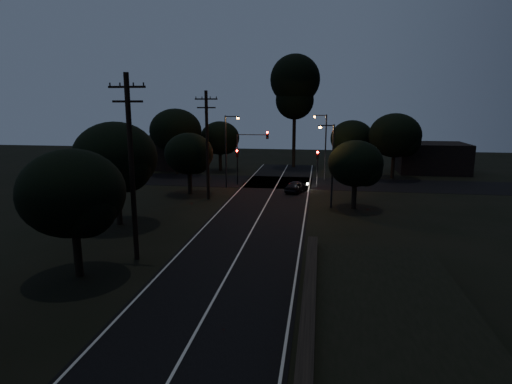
% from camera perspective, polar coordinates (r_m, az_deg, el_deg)
% --- Properties ---
extents(road_surface, '(60.00, 70.00, 0.03)m').
position_cam_1_polar(road_surface, '(40.83, 1.49, -1.41)').
color(road_surface, black).
rests_on(road_surface, ground).
extents(utility_pole_mid, '(2.20, 0.30, 11.00)m').
position_cam_1_polar(utility_pole_mid, '(26.00, -16.27, 3.41)').
color(utility_pole_mid, black).
rests_on(utility_pole_mid, ground).
extents(utility_pole_far, '(2.20, 0.30, 10.50)m').
position_cam_1_polar(utility_pole_far, '(41.96, -6.53, 6.45)').
color(utility_pole_far, black).
rests_on(utility_pole_far, ground).
extents(tree_left_b, '(5.51, 5.51, 7.00)m').
position_cam_1_polar(tree_left_b, '(24.34, -23.02, -0.47)').
color(tree_left_b, black).
rests_on(tree_left_b, ground).
extents(tree_left_c, '(6.31, 6.31, 7.97)m').
position_cam_1_polar(tree_left_c, '(34.05, -17.97, 4.18)').
color(tree_left_c, black).
rests_on(tree_left_c, ground).
extents(tree_left_d, '(5.02, 5.02, 6.37)m').
position_cam_1_polar(tree_left_d, '(44.56, -8.76, 4.93)').
color(tree_left_d, black).
rests_on(tree_left_d, ground).
extents(tree_far_nw, '(5.44, 5.44, 6.89)m').
position_cam_1_polar(tree_far_nw, '(60.02, -4.68, 7.07)').
color(tree_far_nw, black).
rests_on(tree_far_nw, ground).
extents(tree_far_w, '(6.79, 6.79, 8.66)m').
position_cam_1_polar(tree_far_w, '(57.44, -10.49, 7.87)').
color(tree_far_w, black).
rests_on(tree_far_w, ground).
extents(tree_far_ne, '(5.65, 5.65, 7.14)m').
position_cam_1_polar(tree_far_ne, '(58.58, 12.86, 6.86)').
color(tree_far_ne, black).
rests_on(tree_far_ne, ground).
extents(tree_far_e, '(6.41, 6.41, 8.13)m').
position_cam_1_polar(tree_far_e, '(56.15, 18.27, 7.03)').
color(tree_far_e, black).
rests_on(tree_far_e, ground).
extents(tree_right_a, '(4.84, 4.84, 6.15)m').
position_cam_1_polar(tree_right_a, '(38.76, 13.39, 3.54)').
color(tree_right_a, black).
rests_on(tree_right_a, ground).
extents(tall_pine, '(7.14, 7.14, 16.23)m').
position_cam_1_polar(tall_pine, '(63.51, 5.21, 13.86)').
color(tall_pine, black).
rests_on(tall_pine, ground).
extents(building_left, '(10.00, 8.00, 4.40)m').
position_cam_1_polar(building_left, '(65.65, -13.82, 5.19)').
color(building_left, black).
rests_on(building_left, ground).
extents(building_right, '(9.00, 7.00, 4.00)m').
position_cam_1_polar(building_right, '(63.61, 22.32, 4.27)').
color(building_right, black).
rests_on(building_right, ground).
extents(signal_left, '(0.28, 0.35, 4.10)m').
position_cam_1_polar(signal_left, '(49.67, -2.51, 4.25)').
color(signal_left, black).
rests_on(signal_left, ground).
extents(signal_right, '(0.28, 0.35, 4.10)m').
position_cam_1_polar(signal_right, '(48.76, 8.19, 4.00)').
color(signal_right, black).
rests_on(signal_right, ground).
extents(signal_mast, '(3.70, 0.35, 6.25)m').
position_cam_1_polar(signal_mast, '(49.21, -0.59, 5.95)').
color(signal_mast, black).
rests_on(signal_mast, ground).
extents(streetlight_a, '(1.66, 0.26, 8.00)m').
position_cam_1_polar(streetlight_a, '(47.68, -3.83, 6.10)').
color(streetlight_a, black).
rests_on(streetlight_a, ground).
extents(streetlight_b, '(1.66, 0.26, 8.00)m').
position_cam_1_polar(streetlight_b, '(52.56, 9.06, 6.50)').
color(streetlight_b, black).
rests_on(streetlight_b, ground).
extents(streetlight_c, '(1.46, 0.26, 7.50)m').
position_cam_1_polar(streetlight_c, '(38.68, 9.94, 4.21)').
color(streetlight_c, black).
rests_on(streetlight_c, ground).
extents(car, '(2.59, 3.98, 1.26)m').
position_cam_1_polar(car, '(45.73, 5.39, 0.76)').
color(car, black).
rests_on(car, ground).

